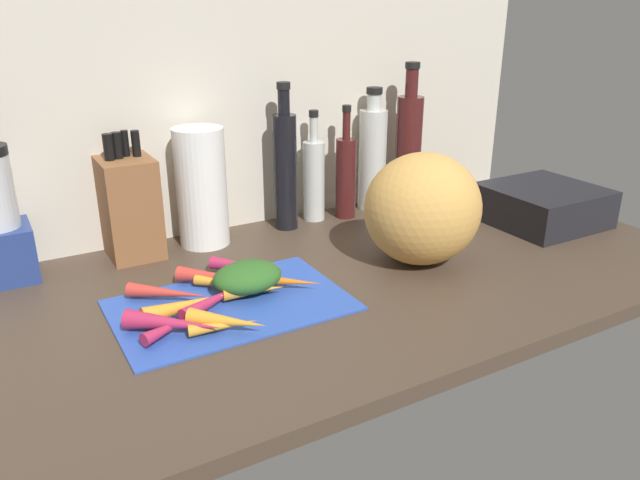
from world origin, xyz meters
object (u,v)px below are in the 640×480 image
object	(u,v)px
carrot_3	(227,284)
carrot_4	(224,326)
knife_block	(129,206)
bottle_4	(408,149)
bottle_3	(372,157)
carrot_9	(281,281)
carrot_11	(218,298)
carrot_2	(247,267)
carrot_5	(168,293)
carrot_1	(254,290)
paper_towel_roll	(201,188)
bottle_0	(285,168)
bottle_1	(314,178)
cutting_board	(231,304)
carrot_6	(214,277)
winter_squash	(422,209)
carrot_10	(169,328)
dish_rack	(543,205)
carrot_7	(173,323)
carrot_8	(186,306)
bottle_2	(346,175)

from	to	relation	value
carrot_3	carrot_4	xyz separation A→B (cm)	(-6.54, -14.97, 0.01)
carrot_3	knife_block	distance (cm)	31.84
bottle_4	bottle_3	bearing A→B (deg)	155.70
carrot_9	carrot_11	xyz separation A→B (cm)	(-13.26, -0.57, -0.08)
carrot_2	carrot_5	distance (cm)	18.02
bottle_4	carrot_1	bearing A→B (deg)	-152.07
paper_towel_roll	bottle_0	distance (cm)	21.30
carrot_1	carrot_4	world-z (taller)	carrot_1
bottle_1	bottle_4	size ratio (longest dim) A/B	0.73
cutting_board	carrot_6	bearing A→B (deg)	88.63
cutting_board	winter_squash	xyz separation A→B (cm)	(43.49, -0.50, 11.48)
carrot_1	carrot_2	distance (cm)	11.29
carrot_9	bottle_3	distance (cm)	57.04
carrot_3	carrot_10	world-z (taller)	carrot_10
dish_rack	carrot_7	bearing A→B (deg)	-174.69
carrot_4	carrot_10	xyz separation A→B (cm)	(-8.32, 3.59, 0.13)
carrot_1	carrot_8	distance (cm)	13.26
carrot_7	winter_squash	distance (cm)	57.02
carrot_11	bottle_0	xyz separation A→B (cm)	(30.42, 32.36, 12.93)
carrot_2	carrot_10	xyz separation A→B (cm)	(-21.31, -16.32, -0.16)
cutting_board	carrot_10	distance (cm)	14.67
knife_block	bottle_4	distance (cm)	73.03
carrot_5	bottle_0	bearing A→B (deg)	34.55
carrot_6	paper_towel_roll	xyz separation A→B (cm)	(6.57, 23.56, 11.11)
carrot_7	paper_towel_roll	size ratio (longest dim) A/B	0.63
carrot_7	bottle_1	world-z (taller)	bottle_1
carrot_2	bottle_1	xyz separation A→B (cm)	(29.12, 24.10, 8.66)
carrot_7	carrot_8	size ratio (longest dim) A/B	1.09
carrot_8	bottle_4	world-z (taller)	bottle_4
carrot_5	carrot_11	bearing A→B (deg)	-41.20
carrot_3	bottle_4	size ratio (longest dim) A/B	0.34
carrot_10	carrot_11	world-z (taller)	carrot_11
carrot_8	winter_squash	world-z (taller)	winter_squash
carrot_5	bottle_1	distance (cm)	55.13
bottle_1	dish_rack	xyz separation A→B (cm)	(48.56, -31.16, -6.16)
cutting_board	carrot_10	bearing A→B (deg)	-156.77
carrot_5	bottle_4	world-z (taller)	bottle_4
carrot_5	bottle_1	xyz separation A→B (cm)	(46.73, 27.96, 8.60)
carrot_4	paper_towel_roll	bearing A→B (deg)	74.14
paper_towel_roll	dish_rack	distance (cm)	84.41
knife_block	carrot_5	bearing A→B (deg)	-91.23
winter_squash	carrot_2	bearing A→B (deg)	162.71
paper_towel_roll	carrot_9	bearing A→B (deg)	-82.62
carrot_4	bottle_0	size ratio (longest dim) A/B	0.33
bottle_3	bottle_4	bearing A→B (deg)	-24.30
dish_rack	bottle_2	bearing A→B (deg)	144.66
cutting_board	carrot_9	bearing A→B (deg)	4.69
carrot_8	bottle_4	xyz separation A→B (cm)	(72.37, 31.51, 13.58)
carrot_4	carrot_7	bearing A→B (deg)	153.48
bottle_3	carrot_8	bearing A→B (deg)	-150.89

